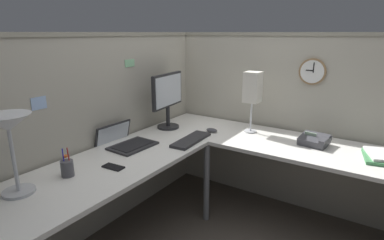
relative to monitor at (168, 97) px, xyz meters
name	(u,v)px	position (x,y,z in m)	size (l,w,h in m)	color
ground_plane	(213,235)	(-0.27, -0.64, -1.02)	(6.80, 6.80, 0.00)	#4C443D
cubicle_wall_back	(97,135)	(-0.63, 0.23, -0.23)	(2.57, 0.12, 1.58)	#A8A393
cubicle_wall_right	(286,121)	(0.60, -0.90, -0.23)	(0.12, 2.37, 1.58)	#A8A393
desk	(210,171)	(-0.41, -0.69, -0.39)	(2.35, 2.15, 0.73)	silver
monitor	(168,97)	(0.00, 0.00, 0.00)	(0.46, 0.20, 0.50)	#232326
laptop	(124,141)	(-0.54, 0.02, -0.27)	(0.36, 0.39, 0.22)	#232326
keyboard	(191,140)	(-0.19, -0.38, -0.28)	(0.43, 0.14, 0.02)	#232326
computer_mouse	(212,130)	(0.11, -0.40, -0.28)	(0.06, 0.10, 0.03)	#38383D
desk_lamp_dome	(9,130)	(-1.41, -0.05, 0.07)	(0.24, 0.24, 0.44)	#B7BABF
pen_cup	(67,168)	(-1.13, -0.09, -0.24)	(0.08, 0.08, 0.18)	#4C4C51
cell_phone	(113,167)	(-0.90, -0.24, -0.29)	(0.07, 0.14, 0.01)	black
office_phone	(315,141)	(0.26, -1.23, -0.26)	(0.22, 0.23, 0.11)	#38383D
book_stack	(382,157)	(0.22, -1.69, -0.27)	(0.33, 0.27, 0.04)	#3F7F4C
desk_lamp_paper	(253,89)	(0.30, -0.68, 0.09)	(0.13, 0.13, 0.53)	#B7BABF
wall_clock	(312,72)	(0.55, -1.10, 0.24)	(0.04, 0.22, 0.22)	olive
pinned_note_leftmost	(39,103)	(-1.10, 0.18, 0.12)	(0.10, 0.00, 0.08)	#99B7E5
pinned_note_middle	(130,63)	(-0.27, 0.18, 0.31)	(0.11, 0.00, 0.06)	#8CCC99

